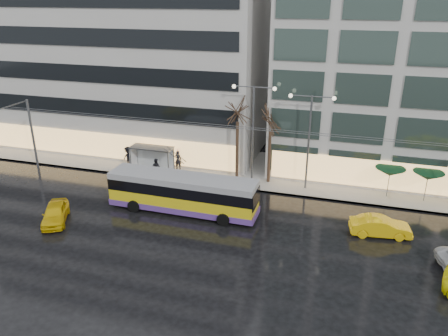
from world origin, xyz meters
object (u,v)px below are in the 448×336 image
at_px(trolleybus, 183,194).
at_px(bus_shelter, 149,153).
at_px(street_lamp_near, 253,121).
at_px(taxi_a, 55,213).

relative_size(trolleybus, bus_shelter, 2.91).
height_order(trolleybus, street_lamp_near, street_lamp_near).
relative_size(trolleybus, street_lamp_near, 1.35).
distance_m(trolleybus, bus_shelter, 9.53).
height_order(street_lamp_near, taxi_a, street_lamp_near).
bearing_deg(street_lamp_near, bus_shelter, -179.37).
xyz_separation_m(trolleybus, street_lamp_near, (4.03, 7.20, 4.46)).
relative_size(street_lamp_near, taxi_a, 2.12).
distance_m(trolleybus, taxi_a, 9.98).
bearing_deg(trolleybus, taxi_a, -153.56).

